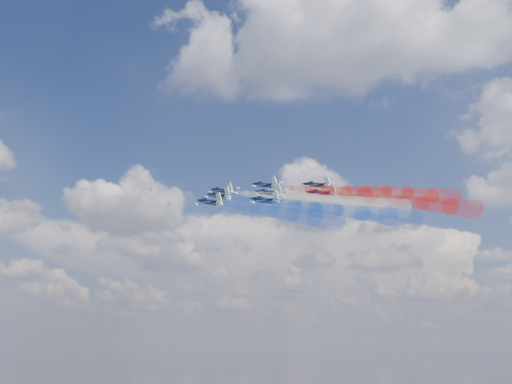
% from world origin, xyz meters
% --- Properties ---
extents(jet_lead, '(17.64, 16.98, 9.78)m').
position_xyz_m(jet_lead, '(-2.21, 28.79, 161.17)').
color(jet_lead, black).
extents(trail_lead, '(38.27, 29.12, 17.06)m').
position_xyz_m(trail_lead, '(20.22, 13.51, 153.74)').
color(trail_lead, white).
extents(jet_inner_left, '(17.64, 16.98, 9.78)m').
position_xyz_m(jet_inner_left, '(1.00, 18.07, 156.75)').
color(jet_inner_left, black).
extents(trail_inner_left, '(38.27, 29.12, 17.06)m').
position_xyz_m(trail_inner_left, '(23.43, 2.78, 149.33)').
color(trail_inner_left, blue).
extents(jet_inner_right, '(17.64, 16.98, 9.78)m').
position_xyz_m(jet_inner_right, '(11.61, 30.83, 162.41)').
color(jet_inner_right, black).
extents(trail_inner_right, '(38.27, 29.12, 17.06)m').
position_xyz_m(trail_inner_right, '(34.04, 15.54, 154.99)').
color(trail_inner_right, red).
extents(jet_outer_left, '(17.64, 16.98, 9.78)m').
position_xyz_m(jet_outer_left, '(3.97, 4.05, 151.43)').
color(jet_outer_left, black).
extents(trail_outer_left, '(38.27, 29.12, 17.06)m').
position_xyz_m(trail_outer_left, '(26.40, -11.23, 144.00)').
color(trail_outer_left, blue).
extents(jet_center_third, '(17.64, 16.98, 9.78)m').
position_xyz_m(jet_center_third, '(16.85, 17.27, 156.20)').
color(jet_center_third, black).
extents(trail_center_third, '(38.27, 29.12, 17.06)m').
position_xyz_m(trail_center_third, '(39.29, 1.98, 148.77)').
color(trail_center_third, white).
extents(jet_outer_right, '(17.64, 16.98, 9.78)m').
position_xyz_m(jet_outer_right, '(28.05, 31.33, 161.20)').
color(jet_outer_right, black).
extents(trail_outer_right, '(38.27, 29.12, 17.06)m').
position_xyz_m(trail_outer_right, '(50.48, 16.04, 153.77)').
color(trail_outer_right, red).
extents(jet_rear_left, '(17.64, 16.98, 9.78)m').
position_xyz_m(jet_rear_left, '(19.56, 4.92, 150.97)').
color(jet_rear_left, black).
extents(trail_rear_left, '(38.27, 29.12, 17.06)m').
position_xyz_m(trail_rear_left, '(41.99, -10.37, 143.55)').
color(trail_rear_left, blue).
extents(jet_rear_right, '(17.64, 16.98, 9.78)m').
position_xyz_m(jet_rear_right, '(32.05, 18.48, 155.19)').
color(jet_rear_right, black).
extents(trail_rear_right, '(38.27, 29.12, 17.06)m').
position_xyz_m(trail_rear_right, '(54.49, 3.20, 147.77)').
color(trail_rear_right, red).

